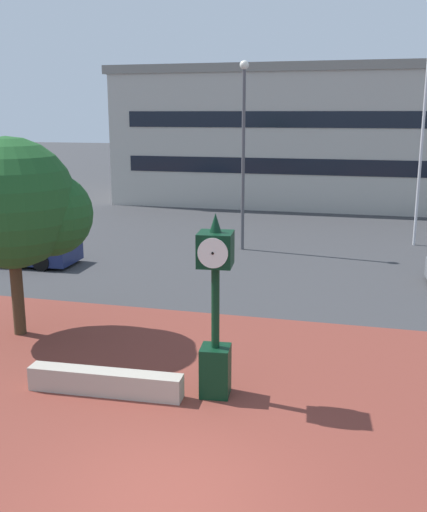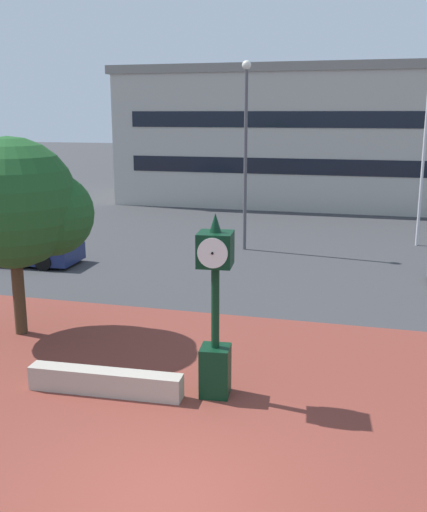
# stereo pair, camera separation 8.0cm
# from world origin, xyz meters

# --- Properties ---
(ground_plane) EXTENTS (200.00, 200.00, 0.00)m
(ground_plane) POSITION_xyz_m (0.00, 0.00, 0.00)
(ground_plane) COLOR #38383A
(plaza_brick_paving) EXTENTS (44.00, 12.23, 0.01)m
(plaza_brick_paving) POSITION_xyz_m (0.00, 2.12, 0.00)
(plaza_brick_paving) COLOR brown
(plaza_brick_paving) RESTS_ON ground
(planter_wall) EXTENTS (3.22, 0.56, 0.50)m
(planter_wall) POSITION_xyz_m (-2.30, 2.86, 0.25)
(planter_wall) COLOR #ADA393
(planter_wall) RESTS_ON ground
(street_clock) EXTENTS (0.72, 0.77, 3.71)m
(street_clock) POSITION_xyz_m (-0.14, 3.39, 1.74)
(street_clock) COLOR black
(street_clock) RESTS_ON ground
(plaza_tree) EXTENTS (3.48, 3.24, 5.02)m
(plaza_tree) POSITION_xyz_m (-5.70, 5.58, 3.32)
(plaza_tree) COLOR #42301E
(plaza_tree) RESTS_ON ground
(car_street_mid) EXTENTS (4.61, 1.98, 1.28)m
(car_street_mid) POSITION_xyz_m (-10.01, 12.07, 0.57)
(car_street_mid) COLOR navy
(car_street_mid) RESTS_ON ground
(civic_building) EXTENTS (27.47, 10.64, 8.30)m
(civic_building) POSITION_xyz_m (0.72, 32.00, 4.16)
(civic_building) COLOR #B2ADA3
(civic_building) RESTS_ON ground
(street_lamp_post) EXTENTS (0.36, 0.36, 7.55)m
(street_lamp_post) POSITION_xyz_m (-2.34, 16.55, 4.54)
(street_lamp_post) COLOR #4C4C51
(street_lamp_post) RESTS_ON ground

